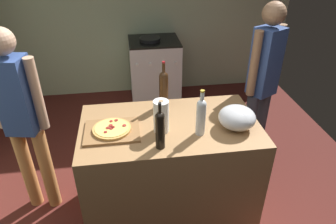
# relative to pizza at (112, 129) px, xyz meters

# --- Properties ---
(ground_plane) EXTENTS (4.39, 3.62, 0.02)m
(ground_plane) POSITION_rel_pizza_xyz_m (0.33, 0.90, -0.93)
(ground_plane) COLOR #511E19
(kitchen_wall_rear) EXTENTS (4.39, 0.10, 2.60)m
(kitchen_wall_rear) POSITION_rel_pizza_xyz_m (0.33, 2.46, 0.38)
(kitchen_wall_rear) COLOR #99A889
(kitchen_wall_rear) RESTS_ON ground_plane
(counter) EXTENTS (1.37, 0.78, 0.89)m
(counter) POSITION_rel_pizza_xyz_m (0.44, 0.04, -0.48)
(counter) COLOR #9E7247
(counter) RESTS_ON ground_plane
(cutting_board) EXTENTS (0.40, 0.32, 0.02)m
(cutting_board) POSITION_rel_pizza_xyz_m (-0.00, -0.00, -0.02)
(cutting_board) COLOR olive
(cutting_board) RESTS_ON counter
(pizza) EXTENTS (0.28, 0.28, 0.03)m
(pizza) POSITION_rel_pizza_xyz_m (0.00, 0.00, 0.00)
(pizza) COLOR tan
(pizza) RESTS_ON cutting_board
(mixing_bowl) EXTENTS (0.28, 0.28, 0.17)m
(mixing_bowl) POSITION_rel_pizza_xyz_m (0.92, -0.07, 0.05)
(mixing_bowl) COLOR #B2B2B7
(mixing_bowl) RESTS_ON counter
(paper_towel_roll) EXTENTS (0.11, 0.11, 0.26)m
(paper_towel_roll) POSITION_rel_pizza_xyz_m (0.36, -0.03, 0.09)
(paper_towel_roll) COLOR white
(paper_towel_roll) RESTS_ON counter
(wine_bottle_dark) EXTENTS (0.08, 0.08, 0.39)m
(wine_bottle_dark) POSITION_rel_pizza_xyz_m (0.43, 0.34, 0.14)
(wine_bottle_dark) COLOR #331E0F
(wine_bottle_dark) RESTS_ON counter
(wine_bottle_clear) EXTENTS (0.07, 0.07, 0.35)m
(wine_bottle_clear) POSITION_rel_pizza_xyz_m (0.63, -0.11, 0.13)
(wine_bottle_clear) COLOR silver
(wine_bottle_clear) RESTS_ON counter
(wine_bottle_amber) EXTENTS (0.07, 0.07, 0.35)m
(wine_bottle_amber) POSITION_rel_pizza_xyz_m (0.33, -0.23, 0.12)
(wine_bottle_amber) COLOR black
(wine_bottle_amber) RESTS_ON counter
(stove) EXTENTS (0.67, 0.62, 0.93)m
(stove) POSITION_rel_pizza_xyz_m (0.52, 2.06, -0.47)
(stove) COLOR #B7B7BC
(stove) RESTS_ON ground_plane
(person_in_stripes) EXTENTS (0.39, 0.24, 1.63)m
(person_in_stripes) POSITION_rel_pizza_xyz_m (-0.68, 0.25, 0.02)
(person_in_stripes) COLOR #D88C4C
(person_in_stripes) RESTS_ON ground_plane
(person_in_red) EXTENTS (0.35, 0.28, 1.67)m
(person_in_red) POSITION_rel_pizza_xyz_m (1.38, 0.55, 0.05)
(person_in_red) COLOR #383D4C
(person_in_red) RESTS_ON ground_plane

